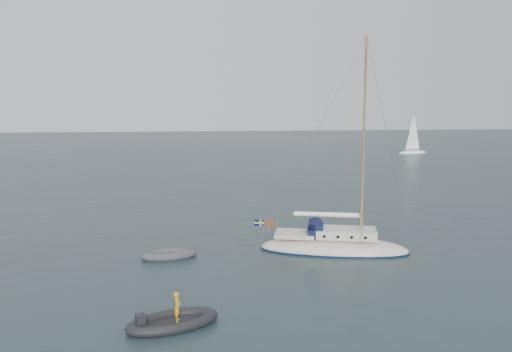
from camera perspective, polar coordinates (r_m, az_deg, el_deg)
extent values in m
plane|color=black|center=(27.30, 5.83, -9.94)|extent=(300.00, 300.00, 0.00)
ellipsoid|color=beige|center=(29.66, 8.89, -8.25)|extent=(8.53, 2.65, 1.42)
cube|color=silver|center=(29.61, 10.17, -6.35)|extent=(3.41, 1.80, 0.52)
cube|color=beige|center=(28.87, 4.57, -6.93)|extent=(2.28, 1.80, 0.24)
cylinder|color=#111736|center=(29.05, 6.88, -6.03)|extent=(0.91, 1.56, 0.91)
cube|color=#111736|center=(28.95, 6.52, -5.68)|extent=(0.43, 1.56, 0.38)
cylinder|color=olive|center=(29.06, 12.03, 4.17)|extent=(0.14, 0.14, 11.38)
cylinder|color=olive|center=(29.03, 12.06, 5.29)|extent=(0.05, 2.09, 0.05)
cylinder|color=olive|center=(29.04, 8.08, -4.53)|extent=(3.98, 0.09, 0.09)
cylinder|color=white|center=(29.03, 8.08, -4.44)|extent=(3.70, 0.27, 0.27)
cylinder|color=gray|center=(28.48, 1.59, -6.27)|extent=(0.04, 2.09, 0.04)
torus|color=red|center=(29.01, 1.30, -6.00)|extent=(0.51, 0.09, 0.51)
cylinder|color=olive|center=(28.45, 0.92, -6.48)|extent=(0.03, 0.03, 0.85)
cube|color=#000C5A|center=(28.33, 0.35, -5.94)|extent=(0.57, 0.02, 0.36)
cube|color=yellow|center=(28.33, 0.35, -5.94)|extent=(0.59, 0.03, 0.09)
cube|color=yellow|center=(28.35, 0.56, -5.94)|extent=(0.09, 0.03, 0.38)
cylinder|color=black|center=(30.10, 7.38, -6.06)|extent=(0.17, 0.06, 0.17)
cylinder|color=black|center=(28.40, 8.37, -6.92)|extent=(0.17, 0.06, 0.17)
cylinder|color=black|center=(30.31, 8.77, -5.99)|extent=(0.17, 0.06, 0.17)
cylinder|color=black|center=(28.63, 9.84, -6.84)|extent=(0.17, 0.06, 0.17)
cylinder|color=black|center=(30.53, 10.14, -5.92)|extent=(0.17, 0.06, 0.17)
cylinder|color=black|center=(28.87, 11.28, -6.75)|extent=(0.17, 0.06, 0.17)
cylinder|color=black|center=(30.78, 11.48, -5.84)|extent=(0.17, 0.06, 0.17)
cylinder|color=black|center=(29.12, 12.69, -6.66)|extent=(0.17, 0.06, 0.17)
cube|color=#4A494E|center=(28.56, -9.89, -8.93)|extent=(1.90, 0.78, 0.11)
cube|color=black|center=(20.16, -9.47, -16.24)|extent=(2.28, 0.95, 0.11)
cube|color=black|center=(20.11, -13.15, -15.49)|extent=(0.33, 0.33, 0.57)
imported|color=gold|center=(19.91, -8.95, -14.62)|extent=(0.41, 0.49, 1.15)
ellipsoid|color=white|center=(95.25, 17.46, 2.53)|extent=(6.04, 2.01, 1.01)
cylinder|color=gray|center=(94.99, 17.56, 4.91)|extent=(0.10, 0.10, 7.04)
cone|color=white|center=(94.97, 17.53, 4.91)|extent=(3.22, 3.22, 6.54)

